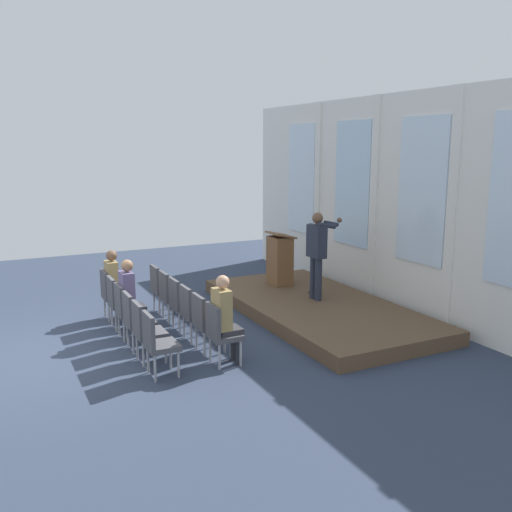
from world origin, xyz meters
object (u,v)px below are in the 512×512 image
Objects in this scene: audience_r1_c0 at (115,281)px; chair_r1_c1 at (118,299)px; chair_r0_c5 at (220,331)px; audience_r0_c5 at (225,315)px; chair_r0_c0 at (161,286)px; chair_r1_c0 at (111,292)px; chair_r1_c3 at (135,317)px; mic_stand at (315,277)px; audience_r1_c2 at (130,295)px; chair_r0_c3 at (192,310)px; chair_r0_c1 at (170,293)px; chair_r0_c2 at (181,301)px; chair_r1_c2 at (126,308)px; chair_r1_c4 at (145,328)px; lectern at (280,259)px; chair_r1_c5 at (157,341)px; speaker at (317,249)px; chair_r0_c4 at (205,319)px.

audience_r1_c0 reaches higher than chair_r1_c1.
audience_r0_c5 reaches higher than chair_r0_c5.
chair_r0_c0 and chair_r0_c5 have the same top height.
chair_r1_c0 is 0.21m from audience_r1_c0.
chair_r1_c3 is at bearing 0.00° from chair_r1_c1.
mic_stand is 3.59m from audience_r0_c5.
audience_r1_c2 is (-1.80, -0.89, 0.22)m from chair_r0_c5.
chair_r0_c3 is 1.00× the size of chair_r0_c5.
chair_r0_c5 is at bearing 0.00° from chair_r0_c1.
chair_r1_c0 is at bearing -162.14° from chair_r0_c5.
chair_r0_c2 and chair_r1_c2 have the same top height.
chair_r0_c3 is 1.22m from audience_r0_c5.
chair_r0_c2 is at bearing 141.15° from chair_r1_c4.
lectern is 1.23× the size of chair_r1_c2.
chair_r0_c1 is 0.69× the size of audience_r1_c2.
chair_r1_c5 is at bearing -17.86° from chair_r0_c0.
chair_r0_c1 and chair_r0_c2 have the same top height.
chair_r0_c0 is at bearing 180.00° from chair_r0_c1.
mic_stand is 1.65× the size of chair_r0_c1.
audience_r1_c0 is at bearing 178.06° from chair_r1_c4.
chair_r1_c1 is at bearing 180.00° from chair_r1_c2.
chair_r1_c5 is (3.00, -0.97, 0.00)m from chair_r0_c0.
chair_r0_c0 is at bearing 121.83° from chair_r1_c1.
chair_r1_c0 is at bearing -109.49° from speaker.
lectern is 0.84× the size of audience_r0_c5.
audience_r1_c2 reaches higher than chair_r0_c5.
audience_r1_c2 reaches higher than chair_r1_c3.
chair_r1_c3 is at bearing -141.15° from chair_r0_c5.
speaker is 1.10× the size of mic_stand.
chair_r0_c3 is 1.54m from chair_r1_c5.
chair_r1_c4 is at bearing 0.00° from chair_r1_c1.
audience_r1_c0 is (-3.00, -0.96, -0.03)m from audience_r0_c5.
mic_stand is at bearing 116.47° from chair_r0_c4.
chair_r0_c5 is 2.02m from audience_r1_c2.
chair_r0_c4 is 2.04m from chair_r1_c1.
mic_stand reaches higher than chair_r0_c5.
chair_r0_c1 is 1.14m from chair_r1_c2.
chair_r1_c0 is (-3.00, -0.97, 0.00)m from chair_r0_c5.
chair_r0_c1 and chair_r1_c1 have the same top height.
chair_r0_c0 is 1.00× the size of chair_r1_c3.
chair_r0_c4 is at bearing 0.00° from chair_r0_c2.
chair_r1_c5 is at bearing -38.85° from chair_r0_c3.
chair_r0_c1 is 1.00× the size of chair_r1_c1.
chair_r1_c4 is at bearing -90.00° from chair_r0_c4.
chair_r0_c5 is (1.68, -2.75, -0.72)m from speaker.
chair_r0_c5 is at bearing 26.24° from audience_r1_c2.
chair_r0_c0 is at bearing -106.95° from mic_stand.
chair_r0_c1 and chair_r1_c3 have the same top height.
chair_r1_c5 is (0.60, 0.00, 0.00)m from chair_r1_c4.
chair_r0_c3 is 2.04m from chair_r1_c0.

